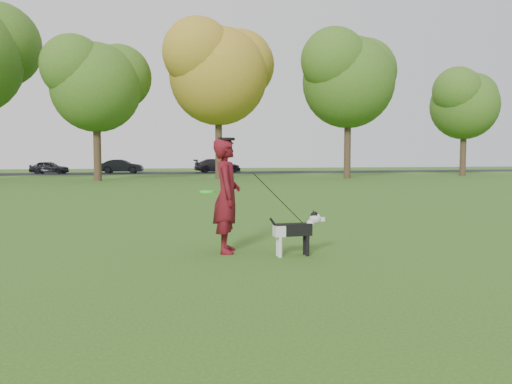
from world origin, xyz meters
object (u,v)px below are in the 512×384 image
object	(u,v)px
man	(227,196)
car_mid	(122,166)
car_left	(49,167)
dog	(297,228)
car_right	(217,166)

from	to	relation	value
man	car_mid	world-z (taller)	man
car_left	car_mid	world-z (taller)	car_mid
dog	car_right	bearing A→B (deg)	81.76
man	car_right	distance (m)	40.74
man	car_left	bearing A→B (deg)	24.00
car_left	car_mid	xyz separation A→B (m)	(6.25, 0.00, 0.07)
dog	car_left	size ratio (longest dim) A/B	0.27
car_right	man	bearing A→B (deg)	171.47
dog	car_mid	xyz separation A→B (m)	(-3.08, 40.69, 0.23)
man	dog	distance (m)	1.21
man	car_left	world-z (taller)	man
car_left	dog	bearing A→B (deg)	-153.40
car_left	man	bearing A→B (deg)	-154.57
car_mid	car_left	bearing A→B (deg)	101.31
man	car_right	size ratio (longest dim) A/B	0.40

